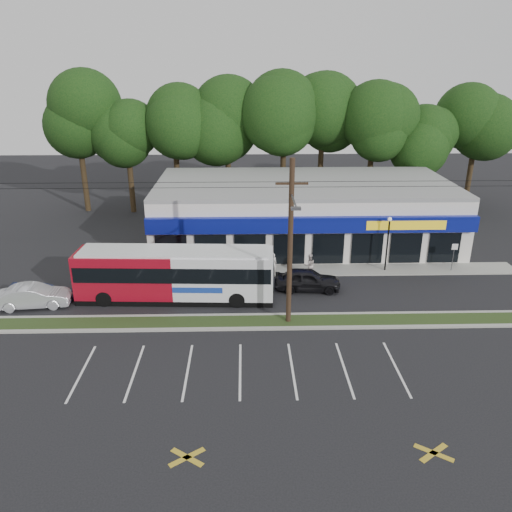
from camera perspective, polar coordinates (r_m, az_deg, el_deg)
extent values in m
plane|color=black|center=(29.72, -1.98, -8.58)|extent=(120.00, 120.00, 0.00)
cube|color=#223214|center=(30.56, -1.97, -7.55)|extent=(40.00, 1.60, 0.12)
cube|color=#9E9E93|center=(29.81, -1.98, -8.32)|extent=(40.00, 0.25, 0.14)
cube|color=#9E9E93|center=(31.30, -1.95, -6.78)|extent=(40.00, 0.25, 0.14)
cube|color=#9E9E93|center=(38.04, 5.68, -1.60)|extent=(32.00, 2.20, 0.10)
cube|color=silver|center=(43.83, 5.38, 4.94)|extent=(25.00, 12.00, 5.00)
cube|color=#101A93|center=(37.64, 6.49, 3.55)|extent=(25.00, 0.50, 1.20)
cube|color=black|center=(38.48, 6.33, 0.80)|extent=(24.00, 0.12, 2.40)
cube|color=yellow|center=(38.97, 16.81, 3.38)|extent=(6.00, 0.06, 0.70)
cube|color=gray|center=(43.16, 5.50, 8.31)|extent=(25.00, 12.00, 0.30)
cylinder|color=black|center=(28.62, 3.93, 1.23)|extent=(0.30, 0.30, 10.00)
cube|color=black|center=(27.59, 4.12, 8.26)|extent=(1.80, 0.12, 0.12)
cylinder|color=#59595E|center=(26.58, 4.32, 6.41)|extent=(0.10, 2.40, 0.10)
cube|color=#59595E|center=(25.36, 4.59, 5.44)|extent=(0.50, 0.25, 0.15)
cylinder|color=black|center=(27.45, -2.19, 8.45)|extent=(50.00, 0.02, 0.02)
cylinder|color=black|center=(27.51, -2.19, 7.84)|extent=(50.00, 0.02, 0.02)
cylinder|color=black|center=(38.35, 14.76, 1.09)|extent=(0.12, 0.12, 4.00)
sphere|color=silver|center=(37.70, 15.05, 4.09)|extent=(0.30, 0.30, 0.30)
cylinder|color=#59595E|center=(40.15, 21.58, -0.19)|extent=(0.06, 0.06, 2.20)
cube|color=white|center=(39.81, 21.78, 0.99)|extent=(0.45, 0.04, 0.45)
cylinder|color=black|center=(55.59, -18.69, 7.82)|extent=(0.56, 0.56, 5.72)
sphere|color=black|center=(54.66, -19.39, 13.51)|extent=(6.76, 6.76, 6.76)
cylinder|color=black|center=(54.32, -13.60, 8.05)|extent=(0.56, 0.56, 5.72)
sphere|color=black|center=(53.37, -14.13, 13.89)|extent=(6.76, 6.76, 6.76)
cylinder|color=black|center=(53.50, -8.30, 8.22)|extent=(0.56, 0.56, 5.72)
sphere|color=black|center=(52.53, -8.64, 14.16)|extent=(6.76, 6.76, 6.76)
cylinder|color=black|center=(53.13, -2.89, 8.32)|extent=(0.56, 0.56, 5.72)
sphere|color=black|center=(52.16, -3.00, 14.32)|extent=(6.76, 6.76, 6.76)
cylinder|color=black|center=(53.24, 2.56, 8.36)|extent=(0.56, 0.56, 5.72)
sphere|color=black|center=(52.27, 2.66, 14.34)|extent=(6.76, 6.76, 6.76)
cylinder|color=black|center=(53.81, 7.93, 8.31)|extent=(0.56, 0.56, 5.72)
sphere|color=black|center=(52.85, 8.25, 14.23)|extent=(6.76, 6.76, 6.76)
cylinder|color=black|center=(54.83, 13.15, 8.21)|extent=(0.56, 0.56, 5.72)
sphere|color=black|center=(53.89, 13.66, 13.99)|extent=(6.76, 6.76, 6.76)
cylinder|color=black|center=(56.28, 18.13, 8.04)|extent=(0.56, 0.56, 5.72)
sphere|color=black|center=(55.36, 18.81, 13.66)|extent=(6.76, 6.76, 6.76)
cylinder|color=black|center=(58.13, 22.83, 7.83)|extent=(0.56, 0.56, 5.72)
sphere|color=black|center=(57.24, 23.64, 13.25)|extent=(6.76, 6.76, 6.76)
cube|color=maroon|center=(33.95, -14.55, -1.84)|extent=(6.53, 2.96, 2.94)
cube|color=white|center=(32.82, -3.68, -1.99)|extent=(6.53, 2.96, 2.94)
cube|color=black|center=(33.91, -9.05, -4.46)|extent=(12.94, 3.18, 0.37)
cube|color=black|center=(33.10, -9.24, -1.37)|extent=(12.69, 3.29, 1.02)
cube|color=black|center=(32.64, 1.99, -1.73)|extent=(0.16, 2.27, 1.50)
cube|color=#193899|center=(32.02, -6.72, -3.92)|extent=(3.21, 0.17, 0.37)
cube|color=white|center=(32.67, -9.36, 0.53)|extent=(12.29, 2.94, 0.19)
cylinder|color=black|center=(33.80, -16.97, -4.69)|extent=(1.04, 0.34, 1.03)
cylinder|color=black|center=(35.90, -15.84, -3.00)|extent=(1.04, 0.34, 1.03)
cylinder|color=black|center=(32.21, -2.20, -5.04)|extent=(1.04, 0.34, 1.03)
cylinder|color=black|center=(34.41, -1.98, -3.23)|extent=(1.04, 0.34, 1.03)
imported|color=black|center=(34.64, 5.90, -2.70)|extent=(4.62, 2.11, 1.54)
imported|color=#B2B3BA|center=(35.20, -24.06, -4.21)|extent=(4.66, 2.12, 1.48)
imported|color=navy|center=(35.82, -23.27, -3.91)|extent=(4.15, 1.81, 1.19)
imported|color=silver|center=(37.07, 1.93, -0.86)|extent=(0.64, 0.46, 1.63)
imported|color=#BBAFA9|center=(36.83, 6.13, -1.05)|extent=(0.92, 0.76, 1.72)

